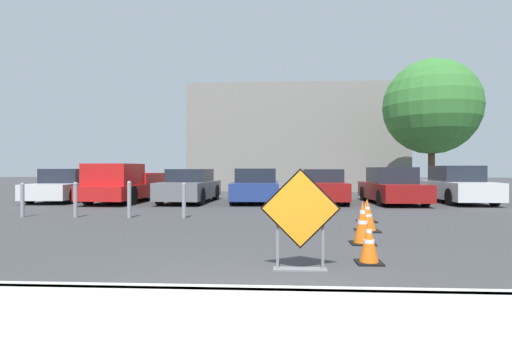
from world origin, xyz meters
TOP-DOWN VIEW (x-y plane):
  - ground_plane at (0.00, 10.00)m, footprint 96.00×96.00m
  - sidewalk_strip at (0.00, -1.03)m, footprint 23.56×2.06m
  - curb_lip at (0.00, 0.00)m, footprint 23.56×0.20m
  - road_closed_sign at (0.82, 1.29)m, footprint 1.12×0.20m
  - traffic_cone_nearest at (1.87, 1.77)m, footprint 0.38×0.38m
  - traffic_cone_second at (2.10, 3.32)m, footprint 0.44×0.44m
  - traffic_cone_third at (2.53, 4.86)m, footprint 0.52×0.52m
  - traffic_cone_fourth at (2.87, 6.44)m, footprint 0.49×0.49m
  - parked_car_nearest at (-8.72, 12.68)m, footprint 2.08×4.64m
  - pickup_truck at (-5.97, 12.02)m, footprint 2.19×5.13m
  - parked_car_second at (-3.18, 12.19)m, footprint 2.03×4.26m
  - parked_car_third at (-0.41, 12.39)m, footprint 1.94×4.08m
  - parked_car_fourth at (2.36, 12.46)m, footprint 2.00×4.30m
  - parked_car_fifth at (5.12, 12.17)m, footprint 1.94×4.29m
  - parked_car_sixth at (7.89, 12.65)m, footprint 1.86×4.41m
  - bollard_nearest at (-2.17, 6.93)m, footprint 0.12×0.12m
  - bollard_second at (-3.76, 6.93)m, footprint 0.12×0.12m
  - bollard_third at (-5.35, 6.93)m, footprint 0.12×0.12m
  - bollard_fourth at (-6.93, 6.93)m, footprint 0.12×0.12m
  - building_facade_backdrop at (1.68, 22.51)m, footprint 13.68×5.00m
  - street_tree_behind_lot at (8.04, 15.74)m, footprint 4.64×4.64m

SIDE VIEW (x-z plane):
  - ground_plane at x=0.00m, z-range 0.00..0.00m
  - sidewalk_strip at x=0.00m, z-range 0.00..0.14m
  - curb_lip at x=0.00m, z-range 0.00..0.14m
  - traffic_cone_fourth at x=2.87m, z-range -0.01..0.61m
  - traffic_cone_nearest at x=1.87m, z-range -0.01..0.66m
  - traffic_cone_third at x=2.53m, z-range -0.01..0.71m
  - traffic_cone_second at x=2.10m, z-range -0.01..0.81m
  - bollard_fourth at x=-6.93m, z-range 0.03..1.04m
  - bollard_nearest at x=-2.17m, z-range 0.03..1.05m
  - bollard_third at x=-5.35m, z-range 0.03..1.06m
  - bollard_second at x=-3.76m, z-range 0.03..1.09m
  - parked_car_nearest at x=-8.72m, z-range -0.06..1.34m
  - parked_car_fourth at x=2.36m, z-range -0.04..1.35m
  - parked_car_second at x=-3.18m, z-range -0.04..1.35m
  - parked_car_third at x=-0.41m, z-range -0.05..1.37m
  - parked_car_fifth at x=5.12m, z-range -0.07..1.40m
  - parked_car_sixth at x=7.89m, z-range -0.07..1.46m
  - pickup_truck at x=-5.97m, z-range -0.08..1.52m
  - road_closed_sign at x=0.82m, z-range 0.04..1.47m
  - building_facade_backdrop at x=1.68m, z-range 0.00..6.69m
  - street_tree_behind_lot at x=8.04m, z-range 1.05..7.82m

